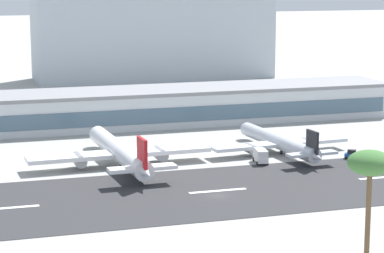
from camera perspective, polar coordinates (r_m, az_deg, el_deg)
name	(u,v)px	position (r m, az deg, el deg)	size (l,w,h in m)	color
ground_plane	(218,196)	(161.71, 1.81, -4.82)	(1400.00, 1400.00, 0.00)	#9E9E99
runway_strip	(213,191)	(164.72, 1.44, -4.52)	(800.00, 38.16, 0.08)	#2D2D30
runway_centreline_dash_3	(7,208)	(157.02, -12.73, -5.53)	(12.00, 1.20, 0.01)	white
runway_centreline_dash_4	(218,191)	(165.05, 1.80, -4.47)	(12.00, 1.20, 0.01)	white
terminal_building	(152,106)	(236.63, -2.82, 1.40)	(143.57, 21.32, 10.19)	silver
distant_hotel_block	(153,37)	(338.18, -2.71, 6.24)	(96.05, 28.90, 34.29)	#A8B2BC
airliner_red_tail_gate_0	(121,153)	(185.25, -4.96, -1.85)	(42.01, 47.67, 9.95)	white
airliner_black_tail_gate_1	(281,143)	(198.87, 6.20, -1.15)	(35.45, 39.98, 8.35)	silver
service_box_truck_0	(261,155)	(189.17, 4.78, -2.01)	(3.46, 6.31, 3.25)	white
service_baggage_tug_1	(352,155)	(196.39, 11.01, -1.92)	(3.55, 3.15, 2.20)	#23569E
palm_tree_2	(370,166)	(122.71, 12.24, -2.67)	(6.75, 6.75, 17.68)	brown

